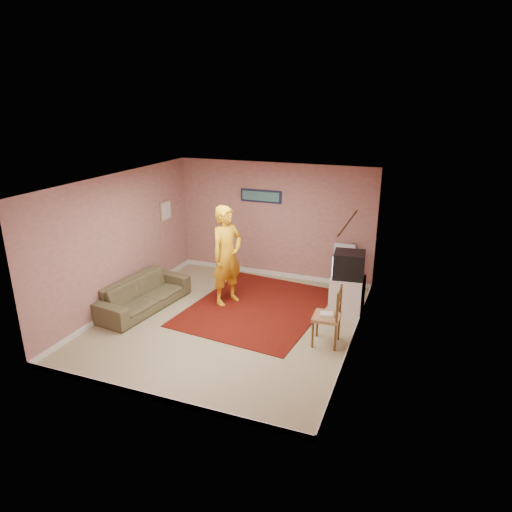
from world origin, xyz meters
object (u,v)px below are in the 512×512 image
at_px(sofa, 143,294).
at_px(person, 227,256).
at_px(crt_tv, 349,265).
at_px(chair_a, 344,263).
at_px(chair_b, 327,310).
at_px(tv_cabinet, 347,296).

xyz_separation_m(sofa, person, (1.43, 0.83, 0.70)).
height_order(crt_tv, sofa, crt_tv).
bearing_deg(person, chair_a, -30.83).
bearing_deg(crt_tv, chair_a, 97.68).
bearing_deg(chair_b, sofa, -94.13).
xyz_separation_m(tv_cabinet, chair_a, (-0.29, 1.12, 0.23)).
bearing_deg(tv_cabinet, chair_a, 104.45).
distance_m(tv_cabinet, sofa, 3.92).
distance_m(chair_b, sofa, 3.65).
relative_size(crt_tv, person, 0.31).
relative_size(chair_a, person, 0.27).
distance_m(crt_tv, person, 2.34).
bearing_deg(person, crt_tv, -58.21).
relative_size(chair_a, chair_b, 0.99).
bearing_deg(person, chair_b, -88.48).
height_order(crt_tv, chair_b, crt_tv).
xyz_separation_m(crt_tv, person, (-2.32, -0.32, -0.01)).
xyz_separation_m(tv_cabinet, chair_b, (-0.12, -1.23, 0.24)).
bearing_deg(crt_tv, tv_cabinet, -0.00).
distance_m(chair_a, chair_b, 2.35).
bearing_deg(sofa, chair_a, -49.34).
xyz_separation_m(chair_b, sofa, (-3.63, 0.08, -0.32)).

